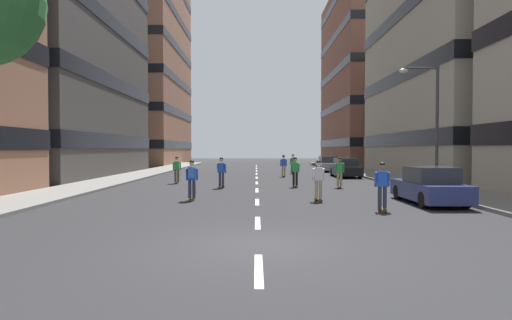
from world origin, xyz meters
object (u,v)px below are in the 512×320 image
object	(u,v)px
skater_0	(382,184)
skater_3	(191,177)
skater_4	(283,165)
parked_car_mid	(345,168)
skater_8	(318,178)
streetlamp_right	(429,113)
skater_5	(292,163)
skater_2	(339,171)
skater_1	(176,168)
skater_6	(221,171)
parked_car_far	(327,164)
parked_car_near	(429,187)
skater_7	(294,170)

from	to	relation	value
skater_0	skater_3	size ratio (longest dim) A/B	1.00
skater_4	parked_car_mid	bearing A→B (deg)	-3.70
parked_car_mid	skater_8	size ratio (longest dim) A/B	2.47
streetlamp_right	skater_5	distance (m)	17.04
skater_2	skater_3	distance (m)	9.73
skater_1	skater_2	distance (m)	10.48
skater_0	skater_6	size ratio (longest dim) A/B	1.00
skater_3	parked_car_far	bearing A→B (deg)	66.89
skater_3	skater_4	world-z (taller)	same
parked_car_near	skater_5	world-z (taller)	skater_5
skater_2	skater_6	world-z (taller)	same
skater_3	skater_4	size ratio (longest dim) A/B	1.00
skater_2	skater_0	bearing A→B (deg)	-91.59
skater_0	skater_3	bearing A→B (deg)	157.17
parked_car_near	skater_3	distance (m)	10.03
skater_6	skater_0	bearing A→B (deg)	-53.36
parked_car_near	skater_1	size ratio (longest dim) A/B	2.47
parked_car_far	skater_3	world-z (taller)	skater_3
skater_3	streetlamp_right	bearing A→B (deg)	18.47
streetlamp_right	skater_8	bearing A→B (deg)	-147.08
skater_0	skater_1	bearing A→B (deg)	128.75
parked_car_near	skater_5	distance (m)	21.13
skater_4	skater_7	bearing A→B (deg)	-89.40
parked_car_mid	parked_car_far	size ratio (longest dim) A/B	1.00
parked_car_mid	parked_car_far	xyz separation A→B (m)	(0.00, 8.21, 0.00)
parked_car_near	skater_7	bearing A→B (deg)	122.74
parked_car_near	skater_1	distance (m)	15.96
skater_0	skater_7	bearing A→B (deg)	103.44
skater_0	skater_4	xyz separation A→B (m)	(-2.38, 18.58, 0.00)
parked_car_mid	parked_car_far	distance (m)	8.21
parked_car_far	skater_2	xyz separation A→B (m)	(-2.30, -17.36, 0.29)
skater_3	skater_6	size ratio (longest dim) A/B	1.00
parked_car_far	skater_7	xyz separation A→B (m)	(-4.84, -16.92, 0.29)
streetlamp_right	skater_4	xyz separation A→B (m)	(-7.05, 11.43, -3.15)
skater_6	skater_8	bearing A→B (deg)	-51.77
skater_8	skater_4	bearing A→B (deg)	91.76
skater_2	skater_5	distance (m)	13.79
skater_6	skater_5	bearing A→B (deg)	69.08
skater_3	parked_car_mid	bearing A→B (deg)	56.66
streetlamp_right	skater_6	size ratio (longest dim) A/B	3.65
streetlamp_right	skater_1	xyz separation A→B (m)	(-14.44, 5.02, -3.15)
parked_car_mid	skater_8	bearing A→B (deg)	-106.16
streetlamp_right	skater_1	bearing A→B (deg)	160.83
skater_1	skater_4	world-z (taller)	same
parked_car_mid	skater_5	distance (m)	5.94
skater_1	skater_7	distance (m)	7.93
parked_car_mid	skater_0	world-z (taller)	skater_0
skater_0	skater_3	xyz separation A→B (m)	(-7.41, 3.12, 0.03)
skater_4	skater_7	xyz separation A→B (m)	(0.10, -9.03, 0.00)
parked_car_mid	skater_6	world-z (taller)	skater_6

